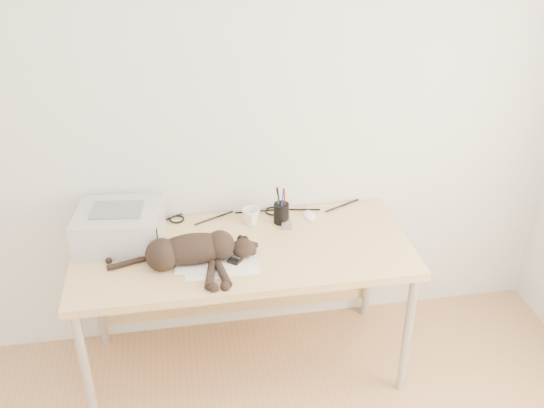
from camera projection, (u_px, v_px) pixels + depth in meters
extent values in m
plane|color=silver|center=(231.00, 109.00, 2.91)|extent=(3.50, 0.00, 3.50)
cube|color=#D7B37E|center=(243.00, 251.00, 2.88)|extent=(1.60, 0.70, 0.04)
cylinder|color=#B5B5B8|center=(86.00, 373.00, 2.69)|extent=(0.04, 0.04, 0.70)
cylinder|color=#B5B5B8|center=(407.00, 335.00, 2.91)|extent=(0.04, 0.04, 0.70)
cylinder|color=#B5B5B8|center=(97.00, 292.00, 3.21)|extent=(0.04, 0.04, 0.70)
cylinder|color=#B5B5B8|center=(369.00, 264.00, 3.43)|extent=(0.04, 0.04, 0.70)
cube|color=#D7B37E|center=(237.00, 267.00, 3.32)|extent=(1.48, 0.02, 0.60)
cube|color=#AFAFB4|center=(119.00, 227.00, 2.87)|extent=(0.43, 0.38, 0.18)
cube|color=black|center=(119.00, 225.00, 2.86)|extent=(0.33, 0.06, 0.11)
cube|color=slate|center=(117.00, 210.00, 2.82)|extent=(0.25, 0.19, 0.01)
cube|color=white|center=(221.00, 263.00, 2.76)|extent=(0.33, 0.24, 0.00)
cube|color=white|center=(214.00, 261.00, 2.77)|extent=(0.37, 0.30, 0.00)
ellipsoid|color=black|center=(193.00, 249.00, 2.73)|extent=(0.35, 0.16, 0.14)
sphere|color=black|center=(162.00, 255.00, 2.70)|extent=(0.15, 0.15, 0.15)
ellipsoid|color=black|center=(243.00, 248.00, 2.77)|extent=(0.11, 0.10, 0.09)
cone|color=black|center=(240.00, 236.00, 2.79)|extent=(0.04, 0.05, 0.05)
cone|color=black|center=(246.00, 238.00, 2.79)|extent=(0.04, 0.05, 0.05)
cylinder|color=black|center=(211.00, 274.00, 2.65)|extent=(0.04, 0.20, 0.04)
cylinder|color=black|center=(222.00, 272.00, 2.66)|extent=(0.04, 0.20, 0.04)
cylinder|color=black|center=(131.00, 262.00, 2.74)|extent=(0.22, 0.03, 0.03)
imported|color=white|center=(251.00, 217.00, 3.04)|extent=(0.13, 0.13, 0.08)
cylinder|color=black|center=(281.00, 213.00, 3.05)|extent=(0.08, 0.08, 0.11)
cylinder|color=#990C0C|center=(279.00, 201.00, 3.01)|extent=(0.01, 0.01, 0.15)
cylinder|color=navy|center=(283.00, 199.00, 3.02)|extent=(0.01, 0.01, 0.15)
cylinder|color=black|center=(282.00, 202.00, 3.00)|extent=(0.01, 0.01, 0.15)
cube|color=slate|center=(286.00, 220.00, 3.08)|extent=(0.07, 0.18, 0.02)
cube|color=black|center=(243.00, 253.00, 2.81)|extent=(0.16, 0.18, 0.02)
ellipsoid|color=white|center=(310.00, 214.00, 3.12)|extent=(0.07, 0.11, 0.03)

